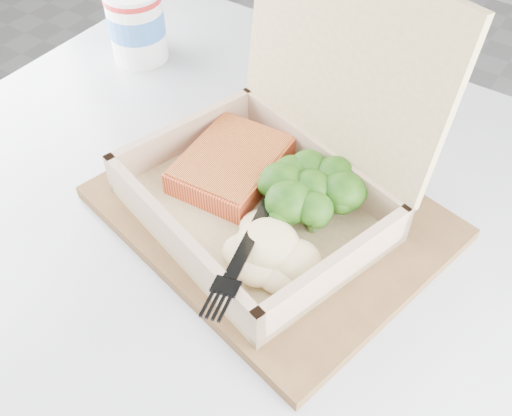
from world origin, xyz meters
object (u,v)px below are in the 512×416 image
Objects in this scene: takeout_container at (281,158)px; cafe_table at (227,347)px; paper_cup at (136,23)px; serving_tray at (271,213)px.

cafe_table is at bearing -85.17° from takeout_container.
takeout_container reaches higher than paper_cup.
paper_cup is (-0.32, 0.14, -0.02)m from takeout_container.
paper_cup reaches higher than cafe_table.
paper_cup is (-0.32, 0.15, 0.04)m from serving_tray.
takeout_container is 3.05× the size of paper_cup.
cafe_table is 0.28m from takeout_container.
serving_tray is 1.11× the size of takeout_container.
paper_cup is at bearing 173.47° from takeout_container.
paper_cup is at bearing 154.48° from serving_tray.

